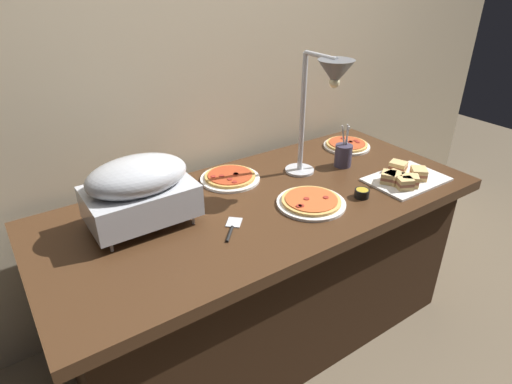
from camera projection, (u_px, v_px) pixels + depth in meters
The scene contains 12 objects.
ground_plane at pixel (263, 328), 2.20m from camera, with size 8.00×8.00×0.00m, color brown.
back_wall at pixel (203, 74), 2.00m from camera, with size 4.40×0.04×2.40m, color #C6B593.
buffet_table at pixel (264, 269), 2.02m from camera, with size 1.90×0.84×0.76m.
chafing_dish at pixel (139, 189), 1.60m from camera, with size 0.40×0.26×0.28m.
heat_lamp at pixel (328, 86), 1.77m from camera, with size 0.15×0.33×0.57m.
pizza_plate_front at pixel (311, 202), 1.80m from camera, with size 0.29×0.29×0.03m.
pizza_plate_center at pixel (347, 145), 2.35m from camera, with size 0.25×0.25×0.03m.
pizza_plate_raised_stand at pixel (230, 177), 2.00m from camera, with size 0.28×0.28×0.03m.
sandwich_platter at pixel (404, 177), 1.98m from camera, with size 0.36×0.25×0.06m.
sauce_cup_near at pixel (362, 193), 1.85m from camera, with size 0.06×0.06×0.04m.
utensil_holder at pixel (343, 155), 2.12m from camera, with size 0.08×0.08×0.22m.
serving_spatula at pixel (232, 228), 1.64m from camera, with size 0.14×0.15×0.01m.
Camera 1 is at (-0.94, -1.31, 1.66)m, focal length 30.13 mm.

